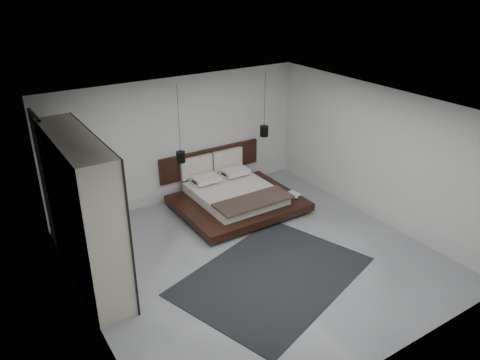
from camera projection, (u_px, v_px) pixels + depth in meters
floor at (255, 257)px, 8.64m from camera, size 6.00×6.00×0.00m
ceiling at (257, 110)px, 7.48m from camera, size 6.00×6.00×0.00m
wall_back at (179, 140)px, 10.35m from camera, size 6.00×0.00×6.00m
wall_front at (394, 277)px, 5.77m from camera, size 6.00×0.00×6.00m
wall_left at (81, 239)px, 6.58m from camera, size 0.00×6.00×6.00m
wall_right at (377, 154)px, 9.54m from camera, size 0.00×6.00×6.00m
lattice_screen at (47, 183)px, 8.52m from camera, size 0.05×0.90×2.60m
bed at (234, 195)px, 10.36m from camera, size 2.58×2.31×1.04m
book_lower at (289, 195)px, 10.41m from camera, size 0.23×0.31×0.03m
book_upper at (290, 195)px, 10.37m from camera, size 0.33×0.33×0.02m
pendant_left at (181, 157)px, 9.71m from camera, size 0.19×0.19×1.63m
pendant_right at (264, 131)px, 10.68m from camera, size 0.20×0.20×1.45m
wardrobe at (84, 212)px, 7.52m from camera, size 0.62×2.63×2.58m
rug at (273, 276)px, 8.11m from camera, size 3.76×3.17×0.01m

